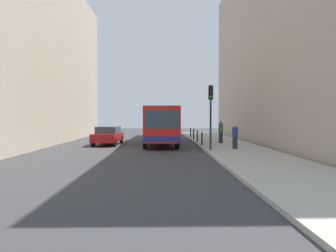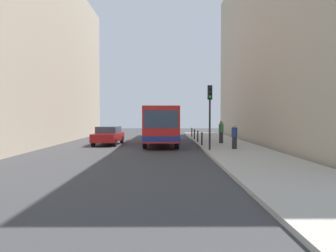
{
  "view_description": "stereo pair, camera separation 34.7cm",
  "coord_description": "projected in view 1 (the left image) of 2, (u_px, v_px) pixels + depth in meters",
  "views": [
    {
      "loc": [
        0.42,
        -22.03,
        2.27
      ],
      "look_at": [
        0.92,
        2.23,
        1.55
      ],
      "focal_mm": 33.94,
      "sensor_mm": 36.0,
      "label": 1
    },
    {
      "loc": [
        0.77,
        -22.03,
        2.27
      ],
      "look_at": [
        0.92,
        2.23,
        1.55
      ],
      "focal_mm": 33.94,
      "sensor_mm": 36.0,
      "label": 2
    }
  ],
  "objects": [
    {
      "name": "sidewalk",
      "position": [
        233.0,
        148.0,
        22.18
      ],
      "size": [
        4.4,
        40.0,
        0.15
      ],
      "primitive_type": "cube",
      "color": "#ADA89E",
      "rests_on": "ground"
    },
    {
      "name": "ground_plane",
      "position": [
        155.0,
        149.0,
        22.07
      ],
      "size": [
        80.0,
        80.0,
        0.0
      ],
      "primitive_type": "plane",
      "color": "#38383A"
    },
    {
      "name": "building_right",
      "position": [
        296.0,
        41.0,
        26.06
      ],
      "size": [
        7.0,
        32.0,
        16.97
      ],
      "primitive_type": "cube",
      "color": "#B2A38C",
      "rests_on": "ground"
    },
    {
      "name": "bollard_near",
      "position": [
        202.0,
        139.0,
        23.71
      ],
      "size": [
        0.11,
        0.11,
        0.95
      ],
      "primitive_type": "cylinder",
      "color": "black",
      "rests_on": "sidewalk"
    },
    {
      "name": "pedestrian_near_signal",
      "position": [
        235.0,
        137.0,
        20.92
      ],
      "size": [
        0.38,
        0.38,
        1.62
      ],
      "rotation": [
        0.0,
        0.0,
        0.82
      ],
      "color": "#26262D",
      "rests_on": "sidewalk"
    },
    {
      "name": "bollard_farthest",
      "position": [
        191.0,
        132.0,
        32.92
      ],
      "size": [
        0.11,
        0.11,
        0.95
      ],
      "primitive_type": "cylinder",
      "color": "black",
      "rests_on": "sidewalk"
    },
    {
      "name": "pedestrian_mid_sidewalk",
      "position": [
        221.0,
        132.0,
        25.43
      ],
      "size": [
        0.38,
        0.38,
        1.78
      ],
      "rotation": [
        0.0,
        0.0,
        1.41
      ],
      "color": "#26262D",
      "rests_on": "sidewalk"
    },
    {
      "name": "bollard_far",
      "position": [
        194.0,
        134.0,
        29.85
      ],
      "size": [
        0.11,
        0.11,
        0.95
      ],
      "primitive_type": "cylinder",
      "color": "black",
      "rests_on": "sidewalk"
    },
    {
      "name": "bus",
      "position": [
        160.0,
        123.0,
        26.36
      ],
      "size": [
        2.88,
        11.1,
        3.0
      ],
      "rotation": [
        0.0,
        0.0,
        3.17
      ],
      "color": "red",
      "rests_on": "ground"
    },
    {
      "name": "traffic_light",
      "position": [
        211.0,
        105.0,
        20.13
      ],
      "size": [
        0.28,
        0.33,
        4.1
      ],
      "color": "black",
      "rests_on": "sidewalk"
    },
    {
      "name": "car_beside_bus",
      "position": [
        108.0,
        135.0,
        25.49
      ],
      "size": [
        2.03,
        4.48,
        1.48
      ],
      "rotation": [
        0.0,
        0.0,
        3.09
      ],
      "color": "maroon",
      "rests_on": "ground"
    },
    {
      "name": "bollard_mid",
      "position": [
        197.0,
        136.0,
        26.78
      ],
      "size": [
        0.11,
        0.11,
        0.95
      ],
      "primitive_type": "cylinder",
      "color": "black",
      "rests_on": "sidewalk"
    },
    {
      "name": "building_left",
      "position": [
        14.0,
        51.0,
        25.61
      ],
      "size": [
        7.0,
        32.0,
        15.2
      ],
      "primitive_type": "cube",
      "color": "#B2A38C",
      "rests_on": "ground"
    }
  ]
}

